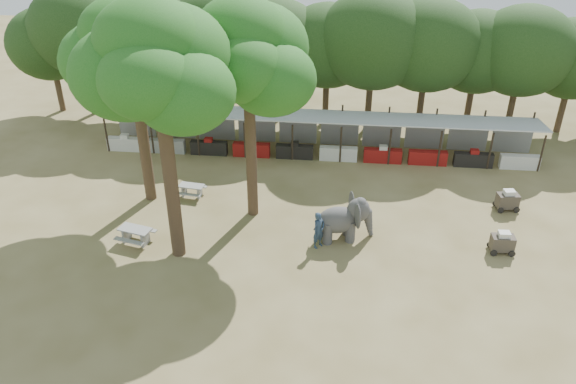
# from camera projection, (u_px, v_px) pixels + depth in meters

# --- Properties ---
(ground) EXTENTS (100.00, 100.00, 0.00)m
(ground) POSITION_uv_depth(u_px,v_px,m) (299.00, 288.00, 24.94)
(ground) COLOR brown
(ground) RESTS_ON ground
(vendor_stalls) EXTENTS (28.00, 2.99, 2.80)m
(vendor_stalls) POSITION_uv_depth(u_px,v_px,m) (318.00, 136.00, 36.29)
(vendor_stalls) COLOR #ACAEB5
(vendor_stalls) RESTS_ON ground
(yard_tree_left) EXTENTS (7.10, 6.90, 11.02)m
(yard_tree_left) POSITION_uv_depth(u_px,v_px,m) (130.00, 54.00, 27.89)
(yard_tree_left) COLOR #332316
(yard_tree_left) RESTS_ON ground
(yard_tree_center) EXTENTS (7.10, 6.90, 12.04)m
(yard_tree_center) POSITION_uv_depth(u_px,v_px,m) (155.00, 66.00, 22.80)
(yard_tree_center) COLOR #332316
(yard_tree_center) RESTS_ON ground
(yard_tree_back) EXTENTS (7.10, 6.90, 11.36)m
(yard_tree_back) POSITION_uv_depth(u_px,v_px,m) (245.00, 56.00, 26.31)
(yard_tree_back) COLOR #332316
(yard_tree_back) RESTS_ON ground
(backdrop_trees) EXTENTS (46.46, 5.95, 8.33)m
(backdrop_trees) POSITION_uv_depth(u_px,v_px,m) (324.00, 48.00, 38.59)
(backdrop_trees) COLOR #332316
(backdrop_trees) RESTS_ON ground
(elephant) EXTENTS (3.05, 2.25, 2.27)m
(elephant) POSITION_uv_depth(u_px,v_px,m) (345.00, 219.00, 27.78)
(elephant) COLOR #3D3B3B
(elephant) RESTS_ON ground
(handler) EXTENTS (0.80, 0.82, 1.92)m
(handler) POSITION_uv_depth(u_px,v_px,m) (319.00, 230.00, 27.21)
(handler) COLOR #26384C
(handler) RESTS_ON ground
(picnic_table_near) EXTENTS (1.92, 1.80, 0.81)m
(picnic_table_near) POSITION_uv_depth(u_px,v_px,m) (136.00, 233.00, 27.74)
(picnic_table_near) COLOR gray
(picnic_table_near) RESTS_ON ground
(picnic_table_far) EXTENTS (1.56, 1.44, 0.70)m
(picnic_table_far) POSITION_uv_depth(u_px,v_px,m) (192.00, 189.00, 31.74)
(picnic_table_far) COLOR gray
(picnic_table_far) RESTS_ON ground
(cart_front) EXTENTS (1.21, 0.82, 1.16)m
(cart_front) POSITION_uv_depth(u_px,v_px,m) (502.00, 242.00, 27.00)
(cart_front) COLOR #362E26
(cart_front) RESTS_ON ground
(cart_back) EXTENTS (1.34, 0.98, 1.20)m
(cart_back) POSITION_uv_depth(u_px,v_px,m) (508.00, 200.00, 30.42)
(cart_back) COLOR #362E26
(cart_back) RESTS_ON ground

